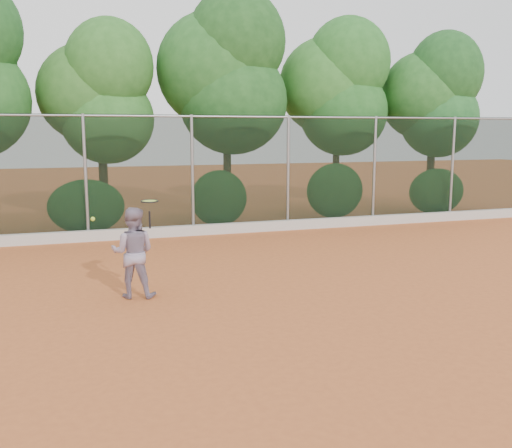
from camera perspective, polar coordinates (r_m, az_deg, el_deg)
name	(u,v)px	position (r m, az deg, el deg)	size (l,w,h in m)	color
ground	(273,300)	(10.49, 1.71, -7.61)	(80.00, 80.00, 0.00)	#B95C2B
concrete_curb	(195,230)	(16.86, -6.15, -0.61)	(24.00, 0.20, 0.30)	#B8B3AB
tennis_player	(133,253)	(10.72, -12.19, -2.81)	(0.82, 0.64, 1.68)	gray
chainlink_fence	(192,172)	(16.82, -6.38, 5.23)	(24.09, 0.09, 3.50)	black
foliage_backdrop	(161,87)	(18.68, -9.49, 13.38)	(23.70, 3.63, 7.55)	#452A1A
tennis_racket	(150,203)	(10.44, -10.59, 2.05)	(0.39, 0.39, 0.53)	black
tennis_ball_in_flight	(93,219)	(10.01, -16.01, 0.49)	(0.07, 0.07, 0.07)	#B2D330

